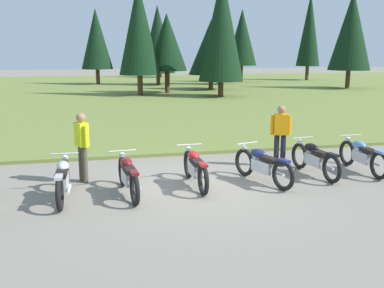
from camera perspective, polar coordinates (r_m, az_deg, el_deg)
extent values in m
plane|color=gray|center=(10.19, 0.75, -5.64)|extent=(140.00, 140.00, 0.00)
cube|color=olive|center=(34.79, -9.00, 6.81)|extent=(80.00, 44.00, 0.10)
cylinder|color=#47331E|center=(44.37, 6.39, 9.01)|extent=(0.36, 0.36, 1.72)
cone|color=black|center=(44.34, 6.50, 13.61)|extent=(2.98, 2.98, 5.40)
cylinder|color=#47331E|center=(52.05, -4.09, 9.46)|extent=(0.36, 0.36, 1.69)
cone|color=black|center=(52.01, -4.14, 13.00)|extent=(3.03, 3.03, 4.75)
cylinder|color=#47331E|center=(30.74, -6.75, 7.53)|extent=(0.36, 0.36, 1.51)
cone|color=black|center=(30.69, -6.93, 14.75)|extent=(2.80, 2.80, 6.22)
cylinder|color=#47331E|center=(40.21, -4.40, 8.36)|extent=(0.36, 0.36, 1.17)
cone|color=black|center=(40.15, -4.48, 13.41)|extent=(3.06, 3.06, 5.92)
cylinder|color=#47331E|center=(32.32, -3.23, 7.99)|extent=(0.36, 0.36, 1.71)
cone|color=black|center=(32.25, -3.30, 13.09)|extent=(2.91, 2.91, 4.03)
cylinder|color=#47331E|center=(48.51, 14.72, 8.86)|extent=(0.36, 0.36, 1.58)
cone|color=black|center=(48.50, 15.00, 14.18)|extent=(2.44, 2.44, 7.43)
cylinder|color=#47331E|center=(35.32, 2.47, 7.98)|extent=(0.36, 0.36, 1.28)
cone|color=black|center=(35.23, 2.51, 12.48)|extent=(3.56, 3.56, 4.26)
cylinder|color=#47331E|center=(29.71, 3.76, 7.09)|extent=(0.36, 0.36, 1.15)
cone|color=black|center=(29.65, 3.87, 14.96)|extent=(2.98, 2.98, 7.01)
cylinder|color=#47331E|center=(41.88, -12.13, 8.49)|extent=(0.36, 0.36, 1.49)
cone|color=black|center=(41.83, -12.34, 13.20)|extent=(2.85, 2.85, 5.40)
cylinder|color=#47331E|center=(38.46, 19.58, 7.87)|extent=(0.36, 0.36, 1.59)
cone|color=black|center=(38.43, 19.99, 13.67)|extent=(3.36, 3.36, 6.22)
cylinder|color=#47331E|center=(40.97, 3.58, 8.36)|extent=(0.36, 0.36, 1.06)
cone|color=black|center=(40.92, 3.66, 14.14)|extent=(2.40, 2.40, 7.20)
torus|color=black|center=(10.34, -16.07, -3.83)|extent=(0.12, 0.70, 0.70)
torus|color=black|center=(9.01, -16.82, -6.22)|extent=(0.12, 0.70, 0.70)
cube|color=silver|center=(9.66, -16.44, -4.66)|extent=(0.22, 0.65, 0.28)
ellipsoid|color=#B7B7BC|center=(9.76, -16.44, -2.78)|extent=(0.27, 0.49, 0.22)
cube|color=black|center=(9.39, -16.64, -3.75)|extent=(0.23, 0.49, 0.10)
cube|color=#B7B7BC|center=(8.91, -16.95, -4.14)|extent=(0.15, 0.32, 0.06)
cylinder|color=silver|center=(10.12, -16.28, -1.20)|extent=(0.62, 0.05, 0.03)
sphere|color=silver|center=(10.27, -16.18, -1.76)|extent=(0.14, 0.14, 0.14)
cylinder|color=silver|center=(9.39, -15.71, -5.73)|extent=(0.09, 0.55, 0.07)
torus|color=black|center=(10.33, -9.01, -3.53)|extent=(0.17, 0.71, 0.70)
torus|color=black|center=(9.00, -7.46, -5.80)|extent=(0.17, 0.71, 0.70)
cube|color=silver|center=(9.65, -8.30, -4.30)|extent=(0.27, 0.66, 0.28)
ellipsoid|color=maroon|center=(9.75, -8.54, -2.44)|extent=(0.31, 0.50, 0.22)
cube|color=black|center=(9.38, -8.09, -3.37)|extent=(0.27, 0.50, 0.10)
cube|color=maroon|center=(8.91, -7.52, -3.71)|extent=(0.17, 0.33, 0.06)
cylinder|color=silver|center=(10.11, -9.00, -0.88)|extent=(0.62, 0.10, 0.03)
sphere|color=silver|center=(10.25, -9.09, -1.45)|extent=(0.14, 0.14, 0.14)
cylinder|color=silver|center=(9.42, -7.10, -5.30)|extent=(0.13, 0.55, 0.07)
torus|color=black|center=(10.85, -0.48, -2.62)|extent=(0.11, 0.70, 0.70)
torus|color=black|center=(9.54, 1.46, -4.67)|extent=(0.11, 0.70, 0.70)
cube|color=silver|center=(10.18, 0.43, -3.31)|extent=(0.21, 0.64, 0.28)
ellipsoid|color=#AD1919|center=(10.28, 0.18, -1.55)|extent=(0.27, 0.48, 0.22)
cube|color=black|center=(9.92, 0.74, -2.41)|extent=(0.23, 0.48, 0.10)
cube|color=#AD1919|center=(9.45, 1.47, -2.70)|extent=(0.15, 0.32, 0.06)
cylinder|color=silver|center=(10.64, -0.36, -0.09)|extent=(0.62, 0.04, 0.03)
sphere|color=silver|center=(10.78, -0.51, -0.64)|extent=(0.14, 0.14, 0.14)
cylinder|color=silver|center=(9.96, 1.63, -4.26)|extent=(0.08, 0.55, 0.07)
torus|color=black|center=(11.10, 6.82, -2.37)|extent=(0.32, 0.70, 0.70)
torus|color=black|center=(10.08, 11.75, -4.02)|extent=(0.32, 0.70, 0.70)
cube|color=silver|center=(10.56, 9.17, -2.89)|extent=(0.40, 0.67, 0.28)
ellipsoid|color=navy|center=(10.63, 8.59, -1.23)|extent=(0.40, 0.54, 0.22)
cube|color=black|center=(10.35, 10.00, -1.98)|extent=(0.36, 0.53, 0.10)
cube|color=navy|center=(9.99, 11.83, -2.14)|extent=(0.24, 0.35, 0.06)
cylinder|color=silver|center=(10.91, 7.21, 0.12)|extent=(0.60, 0.23, 0.03)
sphere|color=silver|center=(11.03, 6.80, -0.43)|extent=(0.14, 0.14, 0.14)
cylinder|color=silver|center=(10.46, 10.81, -3.67)|extent=(0.24, 0.54, 0.07)
torus|color=black|center=(12.04, 13.78, -1.50)|extent=(0.17, 0.71, 0.70)
torus|color=black|center=(10.93, 17.71, -3.09)|extent=(0.17, 0.71, 0.70)
cube|color=silver|center=(11.47, 15.66, -2.01)|extent=(0.27, 0.66, 0.28)
ellipsoid|color=black|center=(11.55, 15.24, -0.46)|extent=(0.31, 0.50, 0.22)
cube|color=black|center=(11.24, 16.35, -1.18)|extent=(0.27, 0.50, 0.10)
cube|color=black|center=(10.85, 17.82, -1.35)|extent=(0.17, 0.33, 0.06)
cylinder|color=silver|center=(11.86, 14.16, 0.80)|extent=(0.62, 0.10, 0.03)
sphere|color=silver|center=(11.98, 13.82, 0.29)|extent=(0.14, 0.14, 0.14)
cylinder|color=silver|center=(11.33, 17.07, -2.78)|extent=(0.13, 0.55, 0.07)
torus|color=black|center=(12.76, 19.50, -1.09)|extent=(0.10, 0.70, 0.70)
torus|color=black|center=(11.64, 23.17, -2.59)|extent=(0.10, 0.70, 0.70)
cube|color=silver|center=(12.19, 21.27, -1.58)|extent=(0.20, 0.64, 0.28)
ellipsoid|color=#598CC6|center=(12.27, 20.90, -0.12)|extent=(0.26, 0.48, 0.22)
cube|color=black|center=(11.96, 21.93, -0.79)|extent=(0.22, 0.48, 0.10)
cube|color=#598CC6|center=(11.57, 23.30, -0.96)|extent=(0.14, 0.32, 0.06)
cylinder|color=silver|center=(12.58, 19.90, 1.07)|extent=(0.62, 0.04, 0.03)
sphere|color=silver|center=(12.70, 19.57, 0.60)|extent=(0.14, 0.14, 0.14)
cylinder|color=silver|center=(12.05, 22.58, -2.32)|extent=(0.07, 0.55, 0.07)
cylinder|color=#4C4233|center=(10.75, -13.77, -2.62)|extent=(0.14, 0.14, 0.88)
cylinder|color=#4C4233|center=(10.91, -14.16, -2.42)|extent=(0.14, 0.14, 0.88)
cube|color=#D8EA19|center=(10.67, -14.16, 1.23)|extent=(0.35, 0.42, 0.56)
sphere|color=#9E7051|center=(10.61, -14.27, 3.35)|extent=(0.22, 0.22, 0.22)
cylinder|color=#D8EA19|center=(10.47, -13.65, 0.94)|extent=(0.09, 0.09, 0.52)
cylinder|color=#D8EA19|center=(10.88, -14.64, 1.30)|extent=(0.09, 0.09, 0.52)
cylinder|color=black|center=(12.16, 11.75, -0.84)|extent=(0.14, 0.14, 0.88)
cylinder|color=black|center=(12.14, 10.90, -0.83)|extent=(0.14, 0.14, 0.88)
cube|color=orange|center=(12.01, 11.47, 2.52)|extent=(0.41, 0.31, 0.56)
sphere|color=#9E7051|center=(11.96, 11.54, 4.41)|extent=(0.22, 0.22, 0.22)
cylinder|color=orange|center=(12.05, 12.55, 2.41)|extent=(0.09, 0.09, 0.52)
cylinder|color=orange|center=(11.99, 10.37, 2.45)|extent=(0.09, 0.09, 0.52)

